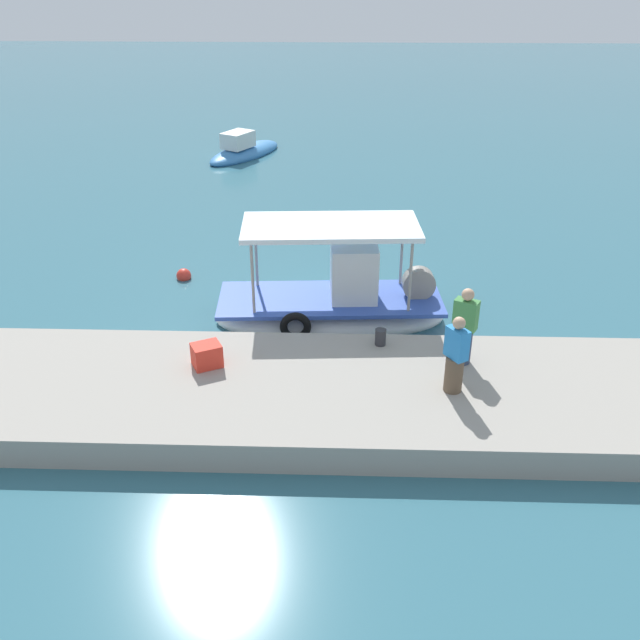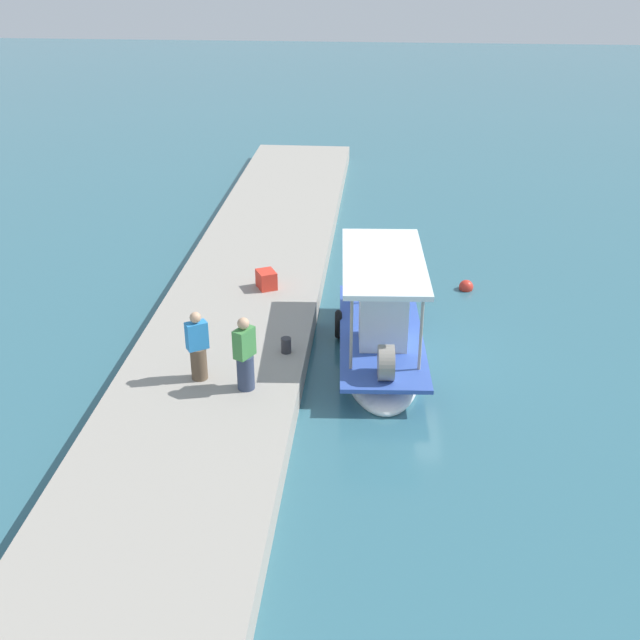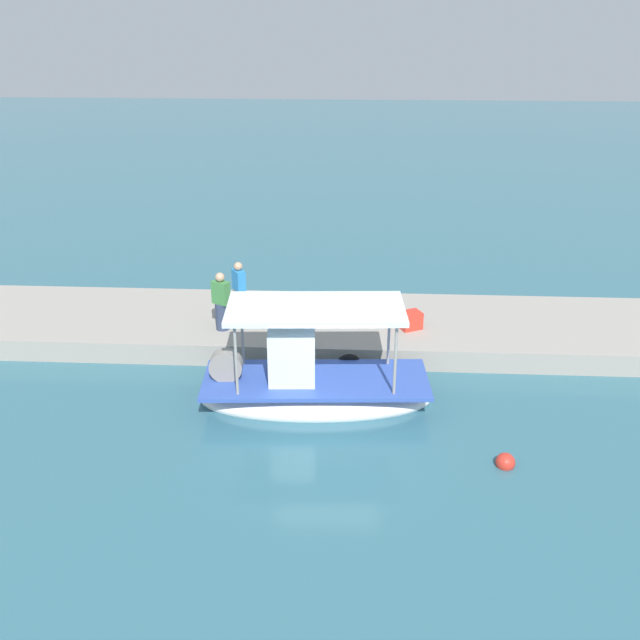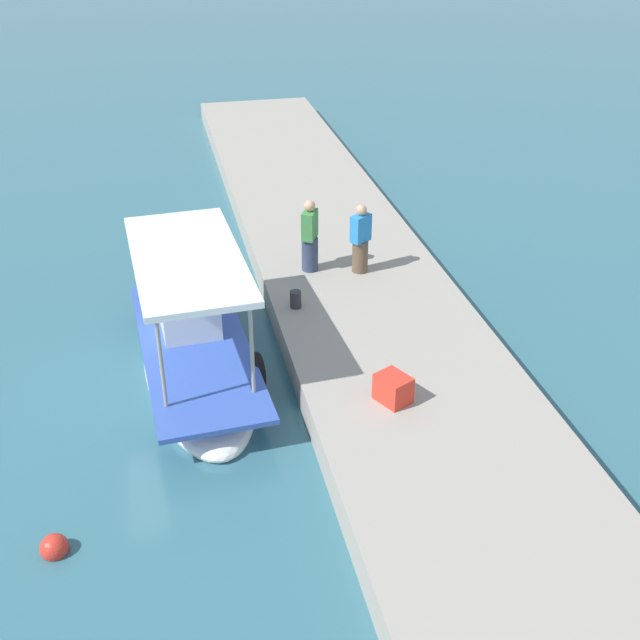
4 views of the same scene
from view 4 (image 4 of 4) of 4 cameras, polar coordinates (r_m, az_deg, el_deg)
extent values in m
plane|color=#326574|center=(15.42, -10.13, -4.71)|extent=(120.00, 120.00, 0.00)
cube|color=#9B958B|center=(15.84, 4.94, -1.97)|extent=(36.00, 4.09, 0.60)
ellipsoid|color=white|center=(15.67, -8.79, -3.51)|extent=(5.80, 2.34, 0.91)
cube|color=#3553AF|center=(15.39, -8.94, -1.93)|extent=(5.58, 2.33, 0.10)
cube|color=silver|center=(15.54, -9.45, 1.28)|extent=(1.17, 1.16, 1.47)
cylinder|color=gray|center=(16.52, -12.71, 3.54)|extent=(0.07, 0.07, 1.87)
cylinder|color=gray|center=(16.63, -7.52, 4.25)|extent=(0.07, 0.07, 1.87)
cylinder|color=gray|center=(13.34, -11.31, -3.18)|extent=(0.07, 0.07, 1.87)
cylinder|color=gray|center=(13.48, -4.91, -2.24)|extent=(0.07, 0.07, 1.87)
cube|color=white|center=(14.49, -9.52, 4.38)|extent=(4.25, 2.17, 0.12)
torus|color=black|center=(14.92, -4.45, -3.69)|extent=(0.75, 0.23, 0.74)
cylinder|color=gray|center=(17.08, -10.11, 2.92)|extent=(0.82, 0.40, 0.80)
cylinder|color=brown|center=(17.92, 2.89, 4.61)|extent=(0.49, 0.49, 0.75)
cube|color=#2B84D1|center=(17.64, 2.95, 6.60)|extent=(0.45, 0.52, 0.62)
sphere|color=tan|center=(17.47, 2.99, 7.89)|extent=(0.24, 0.24, 0.24)
cylinder|color=#313D57|center=(17.96, -0.73, 4.77)|extent=(0.51, 0.51, 0.78)
cube|color=#418744|center=(17.67, -0.75, 6.85)|extent=(0.54, 0.46, 0.64)
sphere|color=tan|center=(17.50, -0.76, 8.21)|extent=(0.25, 0.25, 0.25)
cylinder|color=#2D2D33|center=(16.50, -1.77, 1.50)|extent=(0.24, 0.24, 0.37)
cube|color=red|center=(13.71, 5.27, -4.92)|extent=(0.72, 0.67, 0.49)
sphere|color=red|center=(12.54, -18.54, -15.25)|extent=(0.42, 0.42, 0.42)
camera|label=1|loc=(20.79, 40.92, 22.25)|focal=39.21mm
camera|label=2|loc=(30.19, -13.67, 30.90)|focal=44.16mm
camera|label=3|loc=(19.14, -67.01, 13.92)|focal=40.25mm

